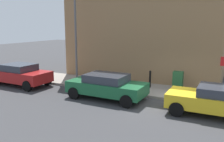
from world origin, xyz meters
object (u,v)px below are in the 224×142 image
at_px(utility_cabinet, 178,82).
at_px(bollard_far_kerb, 113,80).
at_px(car_yellow, 217,100).
at_px(bollard_near_cabinet, 150,78).
at_px(car_red, 18,74).
at_px(lamppost, 76,34).
at_px(car_green, 107,86).

height_order(utility_cabinet, bollard_far_kerb, utility_cabinet).
height_order(car_yellow, bollard_near_cabinet, car_yellow).
xyz_separation_m(car_yellow, bollard_near_cabinet, (2.86, 3.93, 0.00)).
xyz_separation_m(car_red, bollard_near_cabinet, (2.77, -8.06, -0.03)).
distance_m(car_yellow, car_red, 11.99).
distance_m(utility_cabinet, bollard_near_cabinet, 1.69).
bearing_deg(bollard_far_kerb, utility_cabinet, -68.39).
height_order(car_red, lamppost, lamppost).
bearing_deg(car_red, car_green, -179.75).
bearing_deg(bollard_near_cabinet, car_green, 151.95).
relative_size(car_red, bollard_near_cabinet, 4.33).
bearing_deg(car_green, bollard_near_cabinet, -117.58).
height_order(bollard_near_cabinet, bollard_far_kerb, same).
relative_size(utility_cabinet, lamppost, 0.20).
xyz_separation_m(car_green, bollard_near_cabinet, (2.79, -1.49, -0.02)).
relative_size(car_red, bollard_far_kerb, 4.33).
distance_m(bollard_near_cabinet, bollard_far_kerb, 2.30).
distance_m(car_yellow, utility_cabinet, 3.56).
height_order(car_red, utility_cabinet, car_red).
xyz_separation_m(bollard_far_kerb, lamppost, (1.21, 3.42, 2.60)).
bearing_deg(car_red, car_yellow, 179.99).
bearing_deg(bollard_far_kerb, car_yellow, -103.76).
height_order(car_green, car_red, car_red).
xyz_separation_m(bollard_near_cabinet, bollard_far_kerb, (-1.47, 1.77, 0.00)).
height_order(car_green, bollard_near_cabinet, car_green).
height_order(car_yellow, car_red, car_red).
bearing_deg(car_green, car_yellow, 179.72).
relative_size(car_green, bollard_far_kerb, 4.02).
bearing_deg(car_red, bollard_far_kerb, -167.85).
xyz_separation_m(car_red, bollard_far_kerb, (1.30, -6.29, -0.03)).
relative_size(utility_cabinet, bollard_near_cabinet, 1.11).
distance_m(car_green, bollard_far_kerb, 1.35).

